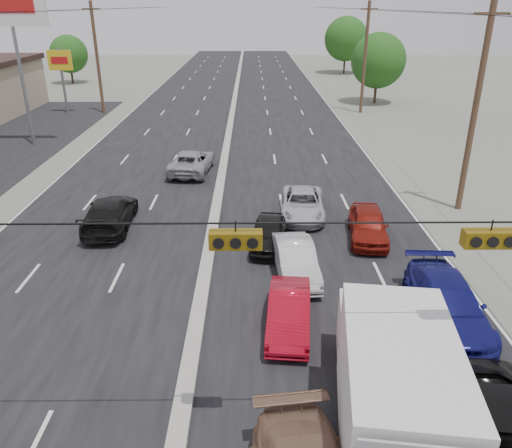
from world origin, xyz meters
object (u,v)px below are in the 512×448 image
object	(u,v)px
utility_pole_right_b	(475,109)
pole_sign_far	(61,66)
pole_sign_billboard	(11,17)
queue_car_c	(302,204)
queue_car_d	(447,304)
tree_right_mid	(378,61)
tree_right_far	(346,39)
utility_pole_left_c	(97,58)
tree_left_far	(69,54)
queue_car_a	(269,234)
oncoming_near	(110,213)
box_truck	(392,384)
black_suv	(509,448)
queue_car_b	(296,261)
utility_pole_right_c	(365,58)
queue_car_e	(368,225)
red_sedan	(289,313)
oncoming_far	(192,162)

from	to	relation	value
utility_pole_right_b	pole_sign_far	distance (m)	37.92
pole_sign_billboard	queue_car_c	size ratio (longest dim) A/B	2.45
pole_sign_billboard	queue_car_d	distance (m)	33.37
tree_right_mid	pole_sign_billboard	bearing A→B (deg)	-150.05
pole_sign_far	tree_right_far	size ratio (longest dim) A/B	0.74
utility_pole_left_c	utility_pole_right_b	bearing A→B (deg)	-45.00
tree_right_far	tree_left_far	bearing A→B (deg)	-165.26
utility_pole_left_c	queue_car_a	size ratio (longest dim) A/B	2.76
oncoming_near	queue_car_d	bearing A→B (deg)	146.22
tree_right_far	box_truck	xyz separation A→B (m)	(-10.97, -69.86, -3.26)
box_truck	black_suv	world-z (taller)	box_truck
tree_left_far	oncoming_near	distance (m)	50.31
utility_pole_right_b	queue_car_b	bearing A→B (deg)	-142.49
utility_pole_right_c	queue_car_e	bearing A→B (deg)	-100.88
red_sedan	black_suv	bearing A→B (deg)	-45.46
red_sedan	queue_car_c	distance (m)	9.52
tree_left_far	queue_car_a	xyz separation A→B (m)	(24.55, -49.35, -3.10)
utility_pole_right_b	queue_car_c	xyz separation A→B (m)	(-8.16, -0.94, -4.48)
utility_pole_right_c	tree_right_mid	bearing A→B (deg)	63.43
pole_sign_far	tree_right_far	xyz separation A→B (m)	(32.00, 30.00, 0.55)
box_truck	oncoming_far	distance (m)	22.18
box_truck	utility_pole_left_c	bearing A→B (deg)	121.56
box_truck	queue_car_c	size ratio (longest dim) A/B	1.50
pole_sign_far	queue_car_d	distance (m)	42.77
utility_pole_left_c	queue_car_c	xyz separation A→B (m)	(16.84, -25.94, -4.48)
queue_car_b	utility_pole_right_c	bearing A→B (deg)	69.77
utility_pole_right_b	queue_car_b	distance (m)	12.18
utility_pole_left_c	pole_sign_far	bearing A→B (deg)	-180.00
utility_pole_right_c	tree_left_far	size ratio (longest dim) A/B	1.63
utility_pole_right_c	utility_pole_left_c	bearing A→B (deg)	180.00
box_truck	oncoming_far	world-z (taller)	box_truck
tree_left_far	oncoming_far	world-z (taller)	tree_left_far
pole_sign_billboard	red_sedan	xyz separation A→B (m)	(17.50, -23.36, -8.24)
utility_pole_right_b	queue_car_e	size ratio (longest dim) A/B	2.47
utility_pole_left_c	tree_left_far	bearing A→B (deg)	115.41
tree_left_far	oncoming_far	distance (m)	43.81
queue_car_d	queue_car_e	size ratio (longest dim) A/B	1.25
box_truck	pole_sign_far	bearing A→B (deg)	125.64
queue_car_d	oncoming_near	bearing A→B (deg)	152.02
utility_pole_right_b	box_truck	bearing A→B (deg)	-116.68
oncoming_near	queue_car_a	bearing A→B (deg)	161.20
box_truck	queue_car_d	world-z (taller)	box_truck
tree_right_far	oncoming_near	world-z (taller)	tree_right_far
queue_car_e	oncoming_far	bearing A→B (deg)	139.72
black_suv	tree_right_mid	bearing A→B (deg)	84.01
oncoming_far	queue_car_a	bearing A→B (deg)	118.56
tree_right_mid	oncoming_far	bearing A→B (deg)	-125.37
pole_sign_billboard	tree_right_far	distance (m)	52.05
utility_pole_left_c	queue_car_e	distance (m)	34.91
utility_pole_right_c	pole_sign_far	size ratio (longest dim) A/B	1.67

